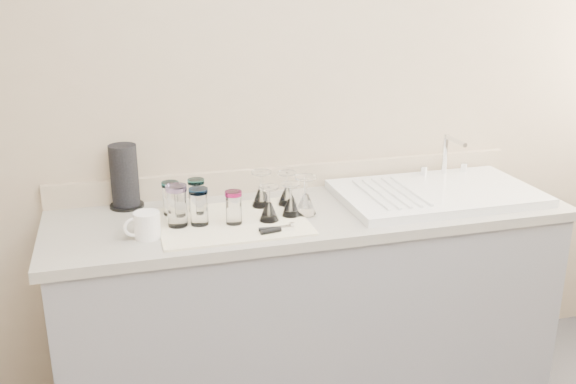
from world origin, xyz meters
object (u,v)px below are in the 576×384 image
object	(u,v)px
sink_unit	(437,193)
can_opener	(277,229)
tumbler_teal	(171,198)
goblet_back_right	(287,194)
goblet_front_right	(291,205)
tumbler_cyan	(197,195)
tumbler_blue	(199,206)
paper_towel_roll	(125,177)
goblet_front_left	(269,209)
goblet_extra	(305,201)
goblet_back_left	(262,194)
tumbler_lavender	(234,207)
white_mug	(146,225)
tumbler_magenta	(177,205)

from	to	relation	value
sink_unit	can_opener	bearing A→B (deg)	-164.61
can_opener	tumbler_teal	bearing A→B (deg)	140.85
goblet_back_right	goblet_front_right	bearing A→B (deg)	-99.05
tumbler_cyan	can_opener	world-z (taller)	tumbler_cyan
tumbler_blue	tumbler_cyan	bearing A→B (deg)	85.60
paper_towel_roll	sink_unit	bearing A→B (deg)	-10.30
can_opener	goblet_front_right	bearing A→B (deg)	56.80
paper_towel_roll	tumbler_cyan	bearing A→B (deg)	-28.95
goblet_back_right	goblet_front_left	size ratio (longest dim) A/B	1.01
goblet_extra	goblet_back_right	bearing A→B (deg)	108.96
tumbler_teal	goblet_front_right	bearing A→B (deg)	-17.44
goblet_back_left	can_opener	xyz separation A→B (m)	(-0.01, -0.28, -0.04)
tumbler_lavender	paper_towel_roll	distance (m)	0.49
white_mug	goblet_front_right	bearing A→B (deg)	6.08
goblet_extra	goblet_back_left	bearing A→B (deg)	138.21
goblet_extra	white_mug	distance (m)	0.61
tumbler_cyan	tumbler_blue	distance (m)	0.14
tumbler_blue	goblet_extra	size ratio (longest dim) A/B	0.93
tumbler_teal	goblet_extra	world-z (taller)	goblet_extra
tumbler_cyan	goblet_extra	size ratio (longest dim) A/B	0.87
goblet_back_right	can_opener	size ratio (longest dim) A/B	1.06
goblet_extra	can_opener	distance (m)	0.22
tumbler_cyan	goblet_front_left	distance (m)	0.30
goblet_front_right	tumbler_cyan	bearing A→B (deg)	156.83
tumbler_blue	goblet_front_right	distance (m)	0.35
goblet_extra	tumbler_cyan	bearing A→B (deg)	160.77
tumbler_magenta	tumbler_teal	bearing A→B (deg)	94.76
tumbler_cyan	goblet_front_left	size ratio (longest dim) A/B	0.97
tumbler_blue	goblet_back_right	world-z (taller)	tumbler_blue
tumbler_lavender	white_mug	bearing A→B (deg)	-173.90
sink_unit	paper_towel_roll	bearing A→B (deg)	169.70
goblet_front_left	paper_towel_roll	distance (m)	0.61
tumbler_magenta	can_opener	size ratio (longest dim) A/B	1.21
tumbler_cyan	tumbler_magenta	world-z (taller)	tumbler_magenta
tumbler_blue	goblet_front_right	bearing A→B (deg)	-0.24
goblet_front_left	goblet_front_right	distance (m)	0.10
sink_unit	tumbler_cyan	bearing A→B (deg)	175.22
sink_unit	tumbler_teal	xyz separation A→B (m)	(-1.10, 0.08, 0.05)
tumbler_magenta	can_opener	bearing A→B (deg)	-24.74
white_mug	tumbler_cyan	bearing A→B (deg)	44.42
goblet_front_left	goblet_front_right	world-z (taller)	goblet_front_left
tumbler_magenta	goblet_back_right	world-z (taller)	tumbler_magenta
paper_towel_roll	goblet_back_right	bearing A→B (deg)	-15.02
tumbler_blue	goblet_back_left	distance (m)	0.30
goblet_back_left	paper_towel_roll	world-z (taller)	paper_towel_roll
tumbler_magenta	white_mug	xyz separation A→B (m)	(-0.12, -0.07, -0.04)
sink_unit	white_mug	size ratio (longest dim) A/B	5.97
tumbler_teal	tumbler_cyan	world-z (taller)	same
tumbler_lavender	can_opener	size ratio (longest dim) A/B	0.98
tumbler_teal	goblet_front_right	distance (m)	0.46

